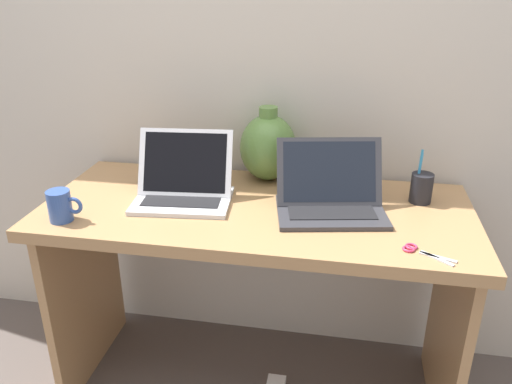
{
  "coord_description": "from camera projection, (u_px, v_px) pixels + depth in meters",
  "views": [
    {
      "loc": [
        0.27,
        -1.5,
        1.48
      ],
      "look_at": [
        0.0,
        0.0,
        0.81
      ],
      "focal_mm": 35.99,
      "sensor_mm": 36.0,
      "label": 1
    }
  ],
  "objects": [
    {
      "name": "green_vase",
      "position": [
        268.0,
        147.0,
        1.86
      ],
      "size": [
        0.21,
        0.21,
        0.27
      ],
      "color": "#5B843D",
      "rests_on": "desk"
    },
    {
      "name": "coffee_mug",
      "position": [
        61.0,
        206.0,
        1.57
      ],
      "size": [
        0.11,
        0.07,
        0.1
      ],
      "color": "#335199",
      "rests_on": "desk"
    },
    {
      "name": "laptop_left",
      "position": [
        184.0,
        183.0,
        1.72
      ],
      "size": [
        0.34,
        0.27,
        0.22
      ],
      "color": "silver",
      "rests_on": "desk"
    },
    {
      "name": "scissors",
      "position": [
        420.0,
        251.0,
        1.41
      ],
      "size": [
        0.14,
        0.1,
        0.01
      ],
      "color": "#B7B7BC",
      "rests_on": "desk"
    },
    {
      "name": "back_wall",
      "position": [
        273.0,
        53.0,
        1.83
      ],
      "size": [
        4.4,
        0.04,
        2.4
      ],
      "primitive_type": "cube",
      "color": "beige",
      "rests_on": "ground"
    },
    {
      "name": "ground_plane",
      "position": [
        256.0,
        382.0,
        1.99
      ],
      "size": [
        6.0,
        6.0,
        0.0
      ],
      "primitive_type": "plane",
      "color": "#564C47"
    },
    {
      "name": "pen_cup",
      "position": [
        421.0,
        188.0,
        1.7
      ],
      "size": [
        0.07,
        0.07,
        0.18
      ],
      "color": "black",
      "rests_on": "desk"
    },
    {
      "name": "power_brick",
      "position": [
        276.0,
        384.0,
        1.97
      ],
      "size": [
        0.07,
        0.07,
        0.03
      ],
      "primitive_type": "cube",
      "color": "white",
      "rests_on": "ground"
    },
    {
      "name": "laptop_right",
      "position": [
        330.0,
        193.0,
        1.64
      ],
      "size": [
        0.38,
        0.3,
        0.22
      ],
      "color": "#333338",
      "rests_on": "desk"
    },
    {
      "name": "desk",
      "position": [
        256.0,
        251.0,
        1.76
      ],
      "size": [
        1.41,
        0.61,
        0.76
      ],
      "color": "#AD7F51",
      "rests_on": "ground"
    }
  ]
}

